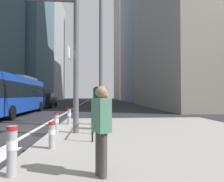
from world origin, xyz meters
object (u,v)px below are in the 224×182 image
at_px(traffic_signal_gantry, 18,33).
at_px(bollard_front, 12,148).
at_px(car_oncoming_mid, 47,100).
at_px(bollard_left, 52,134).
at_px(car_receding_near, 101,98).
at_px(street_lamp_post, 101,26).
at_px(bollard_right, 56,122).
at_px(pedestrian_walking, 101,126).
at_px(city_bus_red_receding, 99,95).
at_px(city_bus_blue_oncoming, 14,93).
at_px(pedestrian_waiting, 106,109).
at_px(bollard_back, 69,115).

bearing_deg(traffic_signal_gantry, bollard_front, -69.29).
bearing_deg(car_oncoming_mid, bollard_left, -75.47).
xyz_separation_m(car_receding_near, bollard_front, (-2.73, -49.51, -0.32)).
distance_m(street_lamp_post, bollard_left, 6.55).
relative_size(traffic_signal_gantry, bollard_right, 8.35).
bearing_deg(pedestrian_walking, bollard_front, 175.32).
relative_size(city_bus_red_receding, traffic_signal_gantry, 1.59).
bearing_deg(car_oncoming_mid, bollard_right, -74.79).
relative_size(street_lamp_post, bollard_front, 8.56).
bearing_deg(car_receding_near, city_bus_blue_oncoming, -102.56).
height_order(car_oncoming_mid, pedestrian_waiting, car_oncoming_mid).
relative_size(city_bus_blue_oncoming, city_bus_red_receding, 1.03).
bearing_deg(city_bus_red_receding, bollard_front, -93.21).
xyz_separation_m(street_lamp_post, pedestrian_waiting, (0.19, -1.45, -4.24)).
xyz_separation_m(city_bus_blue_oncoming, bollard_left, (5.69, -11.30, -1.26)).
height_order(bollard_left, bollard_right, bollard_right).
bearing_deg(city_bus_red_receding, car_receding_near, 87.04).
bearing_deg(car_oncoming_mid, bollard_back, -72.21).
height_order(city_bus_red_receding, street_lamp_post, street_lamp_post).
bearing_deg(pedestrian_walking, pedestrian_waiting, 86.08).
distance_m(city_bus_blue_oncoming, bollard_right, 10.63).
height_order(car_oncoming_mid, street_lamp_post, street_lamp_post).
distance_m(bollard_right, pedestrian_walking, 4.55).
height_order(car_oncoming_mid, bollard_back, car_oncoming_mid).
relative_size(city_bus_blue_oncoming, pedestrian_waiting, 6.87).
xyz_separation_m(car_receding_near, pedestrian_waiting, (-0.73, -44.80, 0.05)).
bearing_deg(bollard_front, traffic_signal_gantry, 110.71).
distance_m(city_bus_blue_oncoming, bollard_back, 8.79).
height_order(street_lamp_post, pedestrian_walking, street_lamp_post).
distance_m(city_bus_blue_oncoming, pedestrian_walking, 15.06).
xyz_separation_m(bollard_front, pedestrian_waiting, (2.00, 4.71, 0.38)).
bearing_deg(car_oncoming_mid, bollard_front, -77.33).
height_order(city_bus_red_receding, pedestrian_walking, city_bus_red_receding).
xyz_separation_m(traffic_signal_gantry, pedestrian_walking, (3.23, -4.27, -3.06)).
distance_m(city_bus_red_receding, traffic_signal_gantry, 33.86).
height_order(bollard_front, bollard_right, bollard_front).
bearing_deg(car_receding_near, bollard_front, -93.15).
relative_size(car_oncoming_mid, bollard_back, 5.34).
distance_m(city_bus_blue_oncoming, street_lamp_post, 10.60).
height_order(bollard_back, pedestrian_walking, pedestrian_walking).
bearing_deg(car_receding_near, traffic_signal_gantry, -95.40).
bearing_deg(bollard_left, bollard_right, 98.50).
relative_size(car_receding_near, street_lamp_post, 0.57).
distance_m(car_receding_near, bollard_left, 47.71).
distance_m(street_lamp_post, bollard_back, 4.95).
relative_size(city_bus_red_receding, bollard_back, 12.73).
height_order(bollard_left, bollard_back, bollard_back).
relative_size(pedestrian_waiting, pedestrian_walking, 0.96).
bearing_deg(car_receding_near, bollard_back, -93.41).
distance_m(bollard_right, bollard_back, 2.38).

